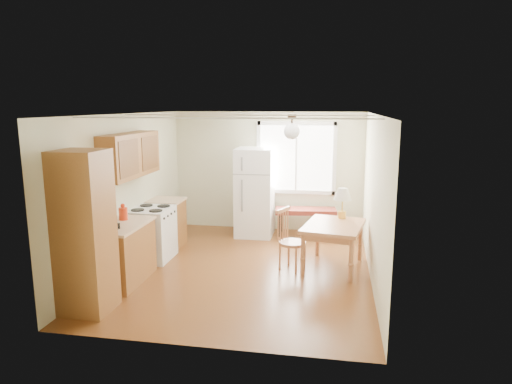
% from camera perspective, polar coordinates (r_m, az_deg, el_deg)
% --- Properties ---
extents(room_shell, '(4.60, 5.60, 2.62)m').
position_cam_1_polar(room_shell, '(7.24, -1.45, -0.23)').
color(room_shell, '#502810').
rests_on(room_shell, ground).
extents(kitchen_run, '(0.65, 3.40, 2.20)m').
position_cam_1_polar(kitchen_run, '(7.29, -15.81, -3.88)').
color(kitchen_run, brown).
rests_on(kitchen_run, ground).
extents(window_unit, '(1.64, 0.05, 1.51)m').
position_cam_1_polar(window_unit, '(9.54, 5.04, 4.26)').
color(window_unit, white).
rests_on(window_unit, room_shell).
extents(pendant_light, '(0.26, 0.26, 0.40)m').
position_cam_1_polar(pendant_light, '(7.41, 4.50, 7.68)').
color(pendant_light, '#302015').
rests_on(pendant_light, room_shell).
extents(refrigerator, '(0.74, 0.77, 1.79)m').
position_cam_1_polar(refrigerator, '(9.23, -0.16, -0.05)').
color(refrigerator, white).
rests_on(refrigerator, ground).
extents(bench, '(1.27, 0.59, 0.56)m').
position_cam_1_polar(bench, '(9.33, 6.22, -2.46)').
color(bench, maroon).
rests_on(bench, ground).
extents(dining_table, '(1.08, 1.32, 0.74)m').
position_cam_1_polar(dining_table, '(7.54, 9.66, -4.75)').
color(dining_table, '#A5653F').
rests_on(dining_table, ground).
extents(chair, '(0.49, 0.48, 0.99)m').
position_cam_1_polar(chair, '(7.44, 3.95, -5.37)').
color(chair, '#A5653F').
rests_on(chair, ground).
extents(table_lamp, '(0.30, 0.30, 0.52)m').
position_cam_1_polar(table_lamp, '(7.86, 10.78, -0.55)').
color(table_lamp, gold).
rests_on(table_lamp, dining_table).
extents(coffee_maker, '(0.25, 0.29, 0.39)m').
position_cam_1_polar(coffee_maker, '(6.75, -18.05, -3.42)').
color(coffee_maker, black).
rests_on(coffee_maker, kitchen_run).
extents(kettle, '(0.13, 0.13, 0.26)m').
position_cam_1_polar(kettle, '(7.30, -16.27, -2.55)').
color(kettle, red).
rests_on(kettle, kitchen_run).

